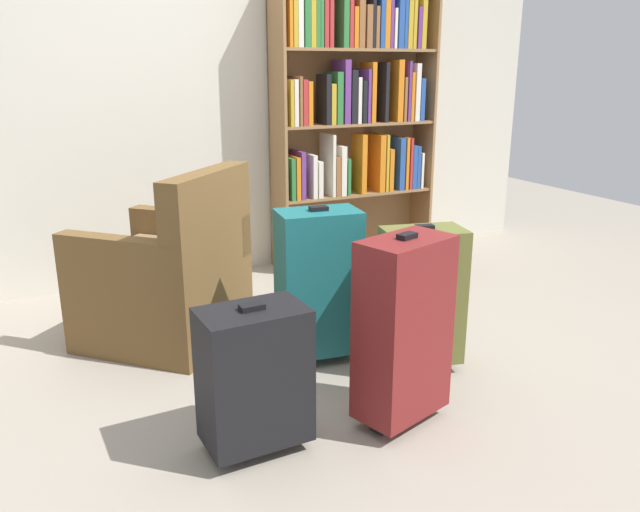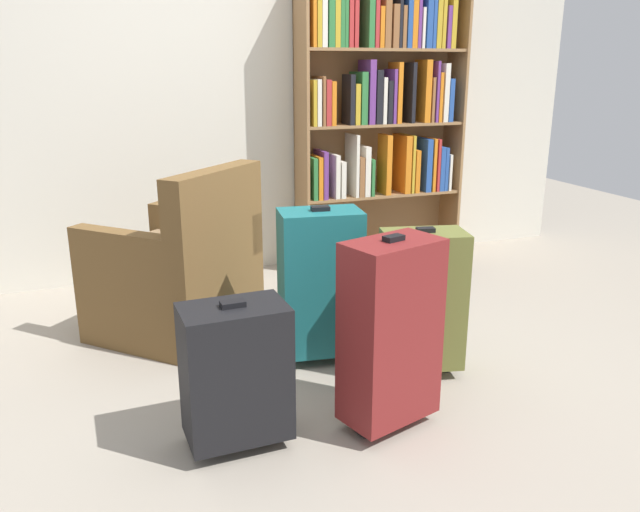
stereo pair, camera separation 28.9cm
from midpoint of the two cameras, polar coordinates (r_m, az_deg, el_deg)
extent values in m
plane|color=#9E9384|center=(2.95, 3.65, -11.21)|extent=(9.09, 9.09, 0.00)
cube|color=beige|center=(4.34, -6.13, 15.60)|extent=(5.19, 0.10, 2.60)
cube|color=olive|center=(4.29, 0.30, 11.40)|extent=(0.02, 0.28, 1.96)
cube|color=olive|center=(4.82, 13.67, 11.54)|extent=(0.02, 0.28, 1.96)
cube|color=olive|center=(4.64, 6.62, 11.70)|extent=(1.19, 0.02, 1.96)
cube|color=olive|center=(4.71, 6.94, -0.29)|extent=(1.15, 0.26, 0.02)
cube|color=olive|center=(4.59, 7.15, 5.57)|extent=(1.15, 0.26, 0.02)
cube|color=olive|center=(4.52, 7.38, 11.67)|extent=(1.15, 0.26, 0.02)
cube|color=olive|center=(4.50, 7.63, 17.89)|extent=(1.15, 0.26, 0.02)
cube|color=#2D7238|center=(4.33, 1.05, 7.05)|extent=(0.03, 0.23, 0.28)
cube|color=orange|center=(4.34, 1.55, 7.11)|extent=(0.03, 0.21, 0.29)
cube|color=#66337F|center=(4.35, 1.99, 7.36)|extent=(0.03, 0.22, 0.32)
cube|color=silver|center=(4.38, 3.05, 7.24)|extent=(0.03, 0.21, 0.29)
cube|color=silver|center=(4.41, 3.52, 6.99)|extent=(0.03, 0.23, 0.25)
cube|color=silver|center=(4.43, 4.78, 8.15)|extent=(0.02, 0.22, 0.42)
cube|color=brown|center=(4.45, 5.20, 7.21)|extent=(0.04, 0.20, 0.27)
cube|color=silver|center=(4.47, 5.71, 7.66)|extent=(0.04, 0.20, 0.34)
cube|color=#2D7238|center=(4.50, 6.13, 7.16)|extent=(0.02, 0.22, 0.26)
cube|color=orange|center=(4.51, 7.67, 8.16)|extent=(0.04, 0.16, 0.41)
cube|color=orange|center=(4.62, 9.13, 8.21)|extent=(0.04, 0.23, 0.40)
cube|color=gold|center=(4.63, 9.60, 8.24)|extent=(0.02, 0.23, 0.40)
cube|color=orange|center=(4.66, 9.97, 7.62)|extent=(0.03, 0.22, 0.30)
cube|color=#264C99|center=(4.70, 10.95, 8.10)|extent=(0.04, 0.22, 0.37)
cube|color=orange|center=(4.71, 11.45, 8.11)|extent=(0.02, 0.21, 0.38)
cube|color=#B22D2D|center=(4.72, 11.89, 8.07)|extent=(0.02, 0.18, 0.37)
cube|color=#264C99|center=(4.75, 12.13, 7.77)|extent=(0.04, 0.20, 0.32)
cube|color=#264C99|center=(4.77, 12.50, 7.74)|extent=(0.02, 0.20, 0.31)
cube|color=silver|center=(4.79, 12.78, 7.46)|extent=(0.02, 0.21, 0.26)
cube|color=gold|center=(4.25, 1.18, 13.59)|extent=(0.02, 0.18, 0.29)
cube|color=silver|center=(4.26, 1.57, 13.63)|extent=(0.03, 0.18, 0.30)
cube|color=brown|center=(4.30, 1.86, 13.78)|extent=(0.02, 0.23, 0.32)
cube|color=#B22D2D|center=(4.30, 2.33, 13.63)|extent=(0.03, 0.20, 0.29)
cube|color=orange|center=(4.32, 2.74, 13.57)|extent=(0.03, 0.22, 0.28)
cube|color=black|center=(4.35, 4.53, 13.84)|extent=(0.03, 0.16, 0.32)
cube|color=gold|center=(4.37, 4.97, 13.45)|extent=(0.03, 0.17, 0.27)
cube|color=#2D7238|center=(4.41, 5.39, 13.96)|extent=(0.04, 0.23, 0.34)
cube|color=#66337F|center=(4.43, 6.15, 14.45)|extent=(0.04, 0.21, 0.42)
cube|color=black|center=(4.44, 6.82, 14.02)|extent=(0.04, 0.19, 0.35)
cube|color=silver|center=(4.47, 7.26, 13.71)|extent=(0.03, 0.20, 0.31)
cube|color=black|center=(4.49, 7.67, 13.58)|extent=(0.03, 0.22, 0.28)
cube|color=#66337F|center=(4.49, 8.19, 14.03)|extent=(0.02, 0.18, 0.36)
cube|color=orange|center=(4.50, 8.65, 14.30)|extent=(0.03, 0.17, 0.40)
cube|color=black|center=(4.58, 9.63, 14.29)|extent=(0.03, 0.24, 0.40)
cube|color=orange|center=(4.61, 11.05, 14.34)|extent=(0.04, 0.18, 0.42)
cube|color=brown|center=(4.65, 11.39, 13.63)|extent=(0.02, 0.21, 0.30)
cube|color=#66337F|center=(4.66, 11.81, 14.27)|extent=(0.02, 0.20, 0.41)
cube|color=orange|center=(4.69, 11.98, 13.81)|extent=(0.02, 0.22, 0.34)
cube|color=silver|center=(4.71, 12.48, 14.16)|extent=(0.04, 0.22, 0.40)
cube|color=#264C99|center=(4.71, 13.00, 13.51)|extent=(0.03, 0.18, 0.29)
cube|color=orange|center=(4.25, 1.23, 20.99)|extent=(0.02, 0.17, 0.41)
cube|color=gold|center=(4.28, 1.54, 20.76)|extent=(0.03, 0.21, 0.38)
cube|color=silver|center=(4.29, 2.01, 20.43)|extent=(0.03, 0.21, 0.33)
cube|color=#2D7238|center=(4.31, 2.66, 20.35)|extent=(0.04, 0.20, 0.32)
cube|color=gold|center=(4.32, 3.19, 20.66)|extent=(0.03, 0.20, 0.37)
cube|color=#2D7238|center=(4.33, 3.66, 20.42)|extent=(0.03, 0.18, 0.34)
cube|color=#2D7238|center=(4.33, 4.04, 20.12)|extent=(0.02, 0.17, 0.29)
cube|color=#B22D2D|center=(4.37, 4.34, 20.82)|extent=(0.03, 0.21, 0.40)
cube|color=#B22D2D|center=(4.36, 4.94, 20.66)|extent=(0.03, 0.17, 0.38)
cube|color=#2D7238|center=(4.42, 6.16, 20.17)|extent=(0.04, 0.20, 0.32)
cube|color=#B22D2D|center=(4.43, 6.72, 20.53)|extent=(0.03, 0.18, 0.38)
cube|color=orange|center=(4.47, 6.95, 19.70)|extent=(0.03, 0.24, 0.26)
cube|color=brown|center=(4.47, 7.60, 20.32)|extent=(0.04, 0.20, 0.36)
cube|color=brown|center=(4.48, 8.35, 19.73)|extent=(0.04, 0.17, 0.27)
cube|color=black|center=(4.53, 8.60, 20.26)|extent=(0.02, 0.23, 0.36)
cube|color=brown|center=(4.52, 9.01, 19.64)|extent=(0.03, 0.20, 0.26)
cube|color=#264C99|center=(4.55, 9.49, 20.31)|extent=(0.03, 0.20, 0.38)
cube|color=orange|center=(4.57, 9.94, 20.59)|extent=(0.04, 0.20, 0.43)
cube|color=#66337F|center=(4.59, 10.28, 20.42)|extent=(0.02, 0.22, 0.40)
cube|color=silver|center=(4.61, 10.53, 19.46)|extent=(0.02, 0.23, 0.26)
cube|color=#264C99|center=(4.62, 11.19, 20.24)|extent=(0.04, 0.20, 0.39)
cube|color=#264C99|center=(4.64, 11.58, 20.06)|extent=(0.02, 0.20, 0.37)
cube|color=gold|center=(4.65, 12.12, 20.30)|extent=(0.04, 0.17, 0.41)
cube|color=gold|center=(4.68, 12.36, 19.68)|extent=(0.03, 0.21, 0.31)
cube|color=#66337F|center=(4.71, 12.72, 19.38)|extent=(0.03, 0.22, 0.27)
cube|color=gold|center=(4.70, 13.37, 20.15)|extent=(0.04, 0.16, 0.40)
cube|color=brown|center=(3.46, -10.66, -3.56)|extent=(0.99, 0.99, 0.40)
cube|color=#91724F|center=(3.38, -10.88, 0.26)|extent=(0.76, 0.76, 0.08)
cube|color=brown|center=(3.17, -6.82, 3.27)|extent=(0.58, 0.58, 0.50)
cube|color=brown|center=(3.60, -8.15, 2.56)|extent=(0.56, 0.57, 0.22)
cube|color=brown|center=(3.13, -14.14, 0.07)|extent=(0.56, 0.57, 0.22)
cylinder|color=#1959A5|center=(3.55, -1.78, -5.33)|extent=(0.08, 0.08, 0.10)
torus|color=#1959A5|center=(3.56, -0.99, -5.15)|extent=(0.06, 0.01, 0.06)
cube|color=black|center=(4.36, 9.28, -0.80)|extent=(0.42, 0.28, 0.17)
cube|color=black|center=(4.33, 9.34, 0.30)|extent=(0.43, 0.29, 0.04)
cube|color=#19666B|center=(3.01, 2.78, -2.39)|extent=(0.41, 0.29, 0.69)
cube|color=black|center=(2.91, 2.87, 4.26)|extent=(0.09, 0.06, 0.02)
cylinder|color=black|center=(3.12, 0.29, -9.03)|extent=(0.06, 0.06, 0.05)
cylinder|color=black|center=(3.18, 5.02, -8.55)|extent=(0.06, 0.06, 0.05)
cube|color=maroon|center=(2.47, 9.71, -6.73)|extent=(0.42, 0.32, 0.72)
cube|color=black|center=(2.35, 10.15, 1.55)|extent=(0.09, 0.06, 0.02)
cylinder|color=black|center=(2.57, 7.24, -15.36)|extent=(0.06, 0.06, 0.05)
cylinder|color=black|center=(2.73, 11.21, -13.43)|extent=(0.06, 0.06, 0.05)
cube|color=brown|center=(2.94, 11.97, -3.87)|extent=(0.41, 0.30, 0.63)
cube|color=black|center=(2.84, 12.36, 2.28)|extent=(0.09, 0.06, 0.02)
cylinder|color=black|center=(3.04, 9.25, -10.03)|extent=(0.06, 0.06, 0.05)
cylinder|color=black|center=(3.12, 13.85, -9.61)|extent=(0.06, 0.06, 0.05)
cube|color=black|center=(2.36, -4.09, -10.41)|extent=(0.39, 0.25, 0.51)
cube|color=black|center=(2.25, -4.23, -4.38)|extent=(0.09, 0.05, 0.02)
cylinder|color=black|center=(2.47, -7.02, -16.69)|extent=(0.05, 0.05, 0.05)
cylinder|color=black|center=(2.54, -0.99, -15.56)|extent=(0.05, 0.05, 0.05)
camera|label=1|loc=(0.14, -87.14, 0.87)|focal=35.58mm
camera|label=2|loc=(0.14, 92.86, -0.87)|focal=35.58mm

